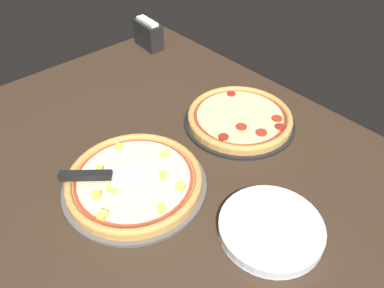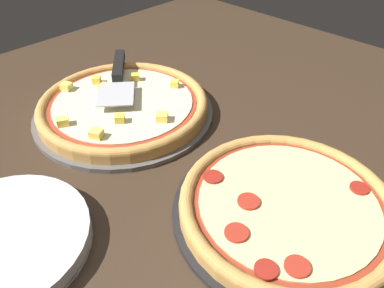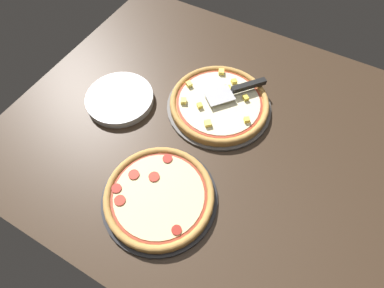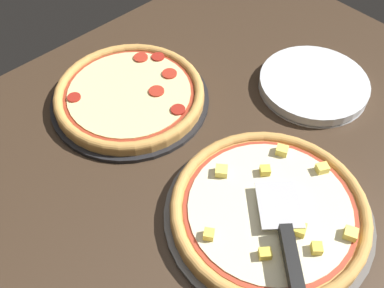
# 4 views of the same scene
# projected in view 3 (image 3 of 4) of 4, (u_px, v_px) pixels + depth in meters

# --- Properties ---
(ground_plane) EXTENTS (1.43, 1.20, 0.04)m
(ground_plane) POSITION_uv_depth(u_px,v_px,m) (213.00, 132.00, 1.08)
(ground_plane) COLOR #38281C
(pizza_pan_front) EXTENTS (0.39, 0.39, 0.01)m
(pizza_pan_front) POSITION_uv_depth(u_px,v_px,m) (219.00, 106.00, 1.12)
(pizza_pan_front) COLOR #565451
(pizza_pan_front) RESTS_ON ground_plane
(pizza_front) EXTENTS (0.36, 0.36, 0.04)m
(pizza_front) POSITION_uv_depth(u_px,v_px,m) (219.00, 103.00, 1.10)
(pizza_front) COLOR #C68E47
(pizza_front) RESTS_ON pizza_pan_front
(pizza_pan_back) EXTENTS (0.36, 0.36, 0.01)m
(pizza_pan_back) POSITION_uv_depth(u_px,v_px,m) (160.00, 198.00, 0.93)
(pizza_pan_back) COLOR black
(pizza_pan_back) RESTS_ON ground_plane
(pizza_back) EXTENTS (0.34, 0.34, 0.03)m
(pizza_back) POSITION_uv_depth(u_px,v_px,m) (159.00, 196.00, 0.91)
(pizza_back) COLOR #C68E47
(pizza_back) RESTS_ON pizza_pan_back
(serving_spatula) EXTENTS (0.19, 0.21, 0.02)m
(serving_spatula) POSITION_uv_depth(u_px,v_px,m) (242.00, 88.00, 1.10)
(serving_spatula) COLOR #B7B7BC
(serving_spatula) RESTS_ON pizza_front
(plate_stack) EXTENTS (0.25, 0.25, 0.03)m
(plate_stack) POSITION_uv_depth(u_px,v_px,m) (120.00, 99.00, 1.12)
(plate_stack) COLOR silver
(plate_stack) RESTS_ON ground_plane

